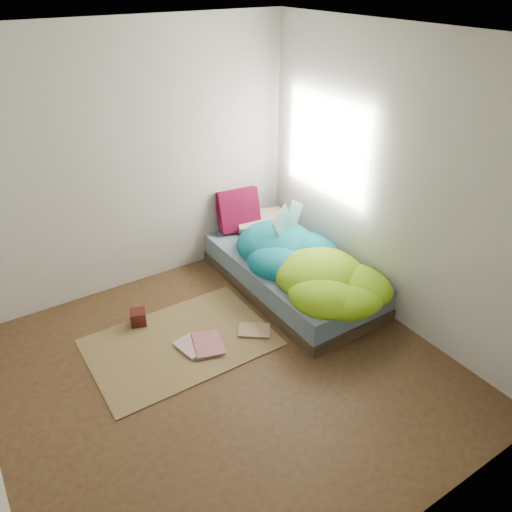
# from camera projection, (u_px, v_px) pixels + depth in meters

# --- Properties ---
(ground) EXTENTS (3.50, 3.50, 0.00)m
(ground) POSITION_uv_depth(u_px,v_px,m) (225.00, 373.00, 4.20)
(ground) COLOR #43281A
(ground) RESTS_ON ground
(room_walls) EXTENTS (3.54, 3.54, 2.62)m
(room_walls) POSITION_uv_depth(u_px,v_px,m) (219.00, 194.00, 3.38)
(room_walls) COLOR beige
(room_walls) RESTS_ON ground
(bed) EXTENTS (1.00, 2.00, 0.34)m
(bed) POSITION_uv_depth(u_px,v_px,m) (291.00, 274.00, 5.20)
(bed) COLOR #38281E
(bed) RESTS_ON ground
(duvet) EXTENTS (0.96, 1.84, 0.34)m
(duvet) POSITION_uv_depth(u_px,v_px,m) (306.00, 255.00, 4.87)
(duvet) COLOR #08677F
(duvet) RESTS_ON bed
(rug) EXTENTS (1.60, 1.10, 0.01)m
(rug) POSITION_uv_depth(u_px,v_px,m) (180.00, 342.00, 4.52)
(rug) COLOR brown
(rug) RESTS_ON ground
(pillow_floral) EXTENTS (0.64, 0.50, 0.12)m
(pillow_floral) POSITION_uv_depth(u_px,v_px,m) (260.00, 222.00, 5.73)
(pillow_floral) COLOR beige
(pillow_floral) RESTS_ON bed
(pillow_magenta) EXTENTS (0.48, 0.22, 0.47)m
(pillow_magenta) POSITION_uv_depth(u_px,v_px,m) (238.00, 210.00, 5.61)
(pillow_magenta) COLOR #480426
(pillow_magenta) RESTS_ON bed
(open_book) EXTENTS (0.44, 0.24, 0.27)m
(open_book) POSITION_uv_depth(u_px,v_px,m) (289.00, 210.00, 5.05)
(open_book) COLOR #2F802A
(open_book) RESTS_ON duvet
(wooden_box) EXTENTS (0.18, 0.18, 0.14)m
(wooden_box) POSITION_uv_depth(u_px,v_px,m) (138.00, 318.00, 4.71)
(wooden_box) COLOR black
(wooden_box) RESTS_ON rug
(floor_book_a) EXTENTS (0.27, 0.33, 0.02)m
(floor_book_a) POSITION_uv_depth(u_px,v_px,m) (182.00, 352.00, 4.38)
(floor_book_a) COLOR beige
(floor_book_a) RESTS_ON rug
(floor_book_b) EXTENTS (0.34, 0.40, 0.03)m
(floor_book_b) POSITION_uv_depth(u_px,v_px,m) (194.00, 347.00, 4.43)
(floor_book_b) COLOR #BC6C73
(floor_book_b) RESTS_ON rug
(floor_book_c) EXTENTS (0.36, 0.34, 0.02)m
(floor_book_c) POSITION_uv_depth(u_px,v_px,m) (253.00, 338.00, 4.55)
(floor_book_c) COLOR tan
(floor_book_c) RESTS_ON rug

